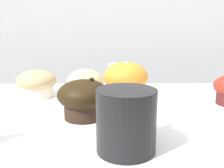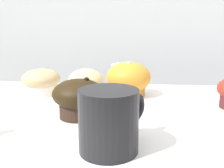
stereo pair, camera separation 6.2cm
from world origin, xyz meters
name	(u,v)px [view 1 (the left image)]	position (x,y,z in m)	size (l,w,h in m)	color
wall_back	(120,66)	(0.00, 0.60, 0.90)	(3.20, 0.10, 1.80)	#B2B7BC
muffin_front_center	(37,83)	(-0.23, 0.17, 0.92)	(0.10, 0.10, 0.07)	silver
muffin_back_right	(125,79)	(0.00, 0.18, 0.93)	(0.12, 0.12, 0.09)	#C37D31
muffin_front_left	(84,98)	(-0.09, 0.01, 0.93)	(0.10, 0.10, 0.08)	#2F2018
muffin_front_right	(85,86)	(-0.10, 0.13, 0.92)	(0.09, 0.09, 0.08)	silver
coffee_cup	(127,119)	(-0.02, -0.13, 0.93)	(0.10, 0.12, 0.09)	black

